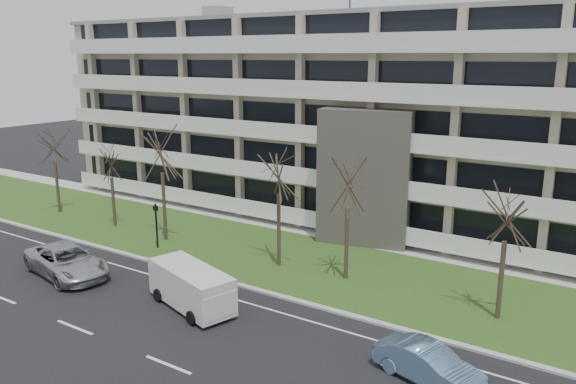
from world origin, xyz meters
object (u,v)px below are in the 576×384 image
Objects in this scene: silver_pickup at (67,261)px; white_van at (192,284)px; blue_sedan at (429,364)px; pedestrian_signal at (156,220)px.

white_van is at bearing -74.17° from silver_pickup.
blue_sedan is at bearing 17.47° from white_van.
white_van is at bearing -19.45° from pedestrian_signal.
pedestrian_signal is (-7.97, 5.41, 0.70)m from white_van.
silver_pickup is at bearing -158.16° from white_van.
silver_pickup reaches higher than blue_sedan.
white_van is 1.86× the size of pedestrian_signal.
white_van is 9.65m from pedestrian_signal.
silver_pickup is 8.99m from white_van.
silver_pickup is 21.15m from blue_sedan.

